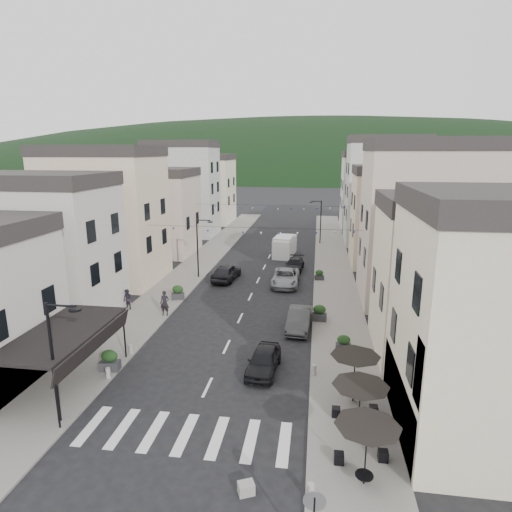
{
  "coord_description": "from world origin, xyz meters",
  "views": [
    {
      "loc": [
        5.58,
        -14.24,
        12.48
      ],
      "look_at": [
        0.38,
        21.89,
        3.5
      ],
      "focal_mm": 30.0,
      "sensor_mm": 36.0,
      "label": 1
    }
  ],
  "objects_px": {
    "parked_car_e": "(226,272)",
    "parked_car_d": "(294,265)",
    "parked_car_a": "(264,361)",
    "parked_car_b": "(299,319)",
    "pedestrian_a": "(165,303)",
    "pedestrian_b": "(128,299)",
    "delivery_van": "(285,246)",
    "parked_car_c": "(286,277)"
  },
  "relations": [
    {
      "from": "parked_car_b",
      "to": "pedestrian_b",
      "type": "distance_m",
      "value": 13.86
    },
    {
      "from": "parked_car_a",
      "to": "pedestrian_b",
      "type": "distance_m",
      "value": 14.51
    },
    {
      "from": "parked_car_d",
      "to": "parked_car_e",
      "type": "height_order",
      "value": "parked_car_e"
    },
    {
      "from": "parked_car_b",
      "to": "pedestrian_b",
      "type": "bearing_deg",
      "value": 176.12
    },
    {
      "from": "pedestrian_a",
      "to": "delivery_van",
      "type": "bearing_deg",
      "value": 68.56
    },
    {
      "from": "delivery_van",
      "to": "pedestrian_b",
      "type": "distance_m",
      "value": 23.14
    },
    {
      "from": "parked_car_a",
      "to": "parked_car_c",
      "type": "xyz_separation_m",
      "value": [
        0.0,
        16.75,
        0.05
      ]
    },
    {
      "from": "parked_car_a",
      "to": "delivery_van",
      "type": "relative_size",
      "value": 0.75
    },
    {
      "from": "parked_car_a",
      "to": "parked_car_b",
      "type": "bearing_deg",
      "value": 79.0
    },
    {
      "from": "delivery_van",
      "to": "parked_car_a",
      "type": "bearing_deg",
      "value": -81.64
    },
    {
      "from": "parked_car_a",
      "to": "parked_car_d",
      "type": "xyz_separation_m",
      "value": [
        0.55,
        21.93,
        -0.05
      ]
    },
    {
      "from": "parked_car_c",
      "to": "parked_car_d",
      "type": "xyz_separation_m",
      "value": [
        0.55,
        5.18,
        -0.1
      ]
    },
    {
      "from": "parked_car_b",
      "to": "parked_car_c",
      "type": "bearing_deg",
      "value": 102.8
    },
    {
      "from": "parked_car_a",
      "to": "parked_car_b",
      "type": "distance_m",
      "value": 6.7
    },
    {
      "from": "parked_car_d",
      "to": "delivery_van",
      "type": "height_order",
      "value": "delivery_van"
    },
    {
      "from": "parked_car_c",
      "to": "pedestrian_b",
      "type": "height_order",
      "value": "pedestrian_b"
    },
    {
      "from": "pedestrian_a",
      "to": "pedestrian_b",
      "type": "height_order",
      "value": "pedestrian_a"
    },
    {
      "from": "parked_car_e",
      "to": "parked_car_d",
      "type": "bearing_deg",
      "value": -138.89
    },
    {
      "from": "parked_car_b",
      "to": "pedestrian_a",
      "type": "distance_m",
      "value": 10.4
    },
    {
      "from": "parked_car_b",
      "to": "parked_car_d",
      "type": "bearing_deg",
      "value": 97.57
    },
    {
      "from": "parked_car_d",
      "to": "parked_car_e",
      "type": "xyz_separation_m",
      "value": [
        -6.47,
        -4.42,
        0.18
      ]
    },
    {
      "from": "pedestrian_b",
      "to": "parked_car_c",
      "type": "bearing_deg",
      "value": 59.28
    },
    {
      "from": "parked_car_a",
      "to": "parked_car_e",
      "type": "relative_size",
      "value": 0.84
    },
    {
      "from": "parked_car_e",
      "to": "delivery_van",
      "type": "xyz_separation_m",
      "value": [
        4.91,
        11.02,
        0.41
      ]
    },
    {
      "from": "parked_car_e",
      "to": "pedestrian_a",
      "type": "height_order",
      "value": "pedestrian_a"
    },
    {
      "from": "parked_car_a",
      "to": "parked_car_e",
      "type": "bearing_deg",
      "value": 112.89
    },
    {
      "from": "parked_car_c",
      "to": "pedestrian_a",
      "type": "distance_m",
      "value": 12.75
    },
    {
      "from": "parked_car_e",
      "to": "pedestrian_b",
      "type": "relative_size",
      "value": 2.94
    },
    {
      "from": "parked_car_e",
      "to": "delivery_van",
      "type": "bearing_deg",
      "value": -107.28
    },
    {
      "from": "delivery_van",
      "to": "pedestrian_b",
      "type": "xyz_separation_m",
      "value": [
        -10.99,
        -20.36,
        -0.29
      ]
    },
    {
      "from": "parked_car_a",
      "to": "parked_car_c",
      "type": "distance_m",
      "value": 16.75
    },
    {
      "from": "parked_car_b",
      "to": "parked_car_d",
      "type": "height_order",
      "value": "parked_car_b"
    },
    {
      "from": "parked_car_e",
      "to": "pedestrian_a",
      "type": "xyz_separation_m",
      "value": [
        -2.68,
        -10.15,
        0.27
      ]
    },
    {
      "from": "parked_car_a",
      "to": "delivery_van",
      "type": "bearing_deg",
      "value": 96.23
    },
    {
      "from": "delivery_van",
      "to": "pedestrian_a",
      "type": "xyz_separation_m",
      "value": [
        -7.59,
        -21.17,
        -0.14
      ]
    },
    {
      "from": "parked_car_e",
      "to": "parked_car_c",
      "type": "bearing_deg",
      "value": 179.53
    },
    {
      "from": "parked_car_c",
      "to": "pedestrian_b",
      "type": "bearing_deg",
      "value": -144.34
    },
    {
      "from": "parked_car_d",
      "to": "pedestrian_b",
      "type": "distance_m",
      "value": 18.63
    },
    {
      "from": "parked_car_a",
      "to": "parked_car_c",
      "type": "relative_size",
      "value": 0.76
    },
    {
      "from": "parked_car_c",
      "to": "pedestrian_a",
      "type": "height_order",
      "value": "pedestrian_a"
    },
    {
      "from": "parked_car_b",
      "to": "parked_car_e",
      "type": "height_order",
      "value": "parked_car_e"
    },
    {
      "from": "parked_car_c",
      "to": "parked_car_e",
      "type": "distance_m",
      "value": 5.97
    }
  ]
}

